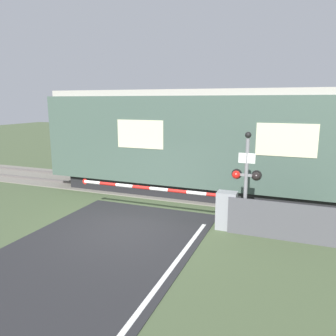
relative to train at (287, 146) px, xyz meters
The scene contains 6 objects.
ground_plane 6.67m from the train, 134.43° to the right, with size 80.00×80.00×0.00m, color #475638.
track_bed 4.92m from the train, behind, with size 36.00×3.20×0.13m.
train is the anchor object (origin of this frame).
crossing_barrier 4.33m from the train, 118.85° to the right, with size 5.52×0.44×1.18m.
signal_post 3.75m from the train, 105.34° to the right, with size 0.87×0.26×3.01m.
roadside_fence 4.15m from the train, 87.76° to the right, with size 3.16×0.06×1.10m.
Camera 1 is at (4.66, -8.58, 3.88)m, focal length 35.00 mm.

